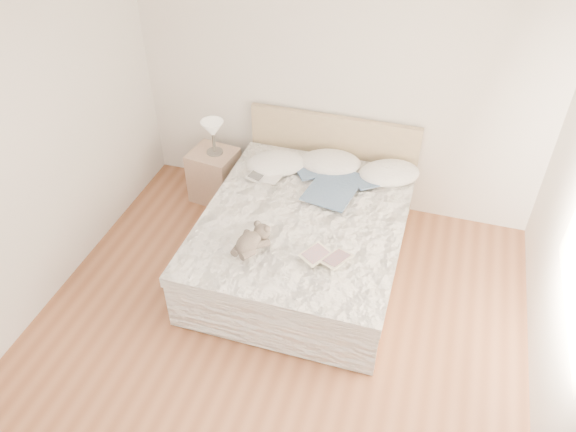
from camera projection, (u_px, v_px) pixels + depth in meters
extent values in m
cube|color=brown|center=(264.00, 360.00, 4.43)|extent=(4.00, 4.50, 0.00)
cube|color=white|center=(248.00, 21.00, 2.71)|extent=(4.00, 4.50, 0.00)
cube|color=silver|center=(338.00, 80.00, 5.23)|extent=(4.00, 0.02, 2.70)
cube|color=tan|center=(304.00, 255.00, 5.21)|extent=(1.68, 2.08, 0.20)
cube|color=white|center=(304.00, 235.00, 5.05)|extent=(1.60, 2.00, 0.30)
cube|color=white|center=(303.00, 222.00, 4.89)|extent=(1.72, 2.05, 0.10)
cube|color=tan|center=(332.00, 159.00, 5.72)|extent=(1.70, 0.06, 1.00)
cube|color=#9E826A|center=(215.00, 175.00, 5.89)|extent=(0.50, 0.46, 0.56)
cylinder|color=#524D46|center=(215.00, 152.00, 5.70)|extent=(0.16, 0.16, 0.02)
cylinder|color=#3C3833|center=(214.00, 141.00, 5.63)|extent=(0.03, 0.03, 0.23)
cone|color=#F3E9CE|center=(213.00, 129.00, 5.53)|extent=(0.27, 0.27, 0.16)
ellipsoid|color=white|center=(276.00, 164.00, 5.42)|extent=(0.68, 0.60, 0.17)
ellipsoid|color=white|center=(330.00, 163.00, 5.43)|extent=(0.66, 0.51, 0.18)
ellipsoid|color=white|center=(389.00, 173.00, 5.30)|extent=(0.70, 0.62, 0.17)
cube|color=white|center=(265.00, 177.00, 5.27)|extent=(0.35, 0.27, 0.02)
cube|color=#F6EDC9|center=(326.00, 257.00, 4.42)|extent=(0.42, 0.37, 0.02)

